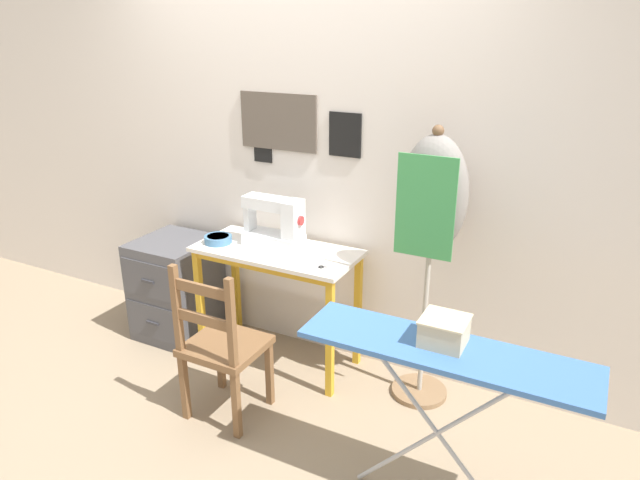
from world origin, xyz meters
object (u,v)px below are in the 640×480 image
Objects in this scene: sewing_machine at (276,224)px; ironing_board at (444,358)px; wooden_chair at (222,347)px; dress_form at (432,207)px; storage_box at (444,331)px; scissors at (325,267)px; thread_spool_near_machine at (311,246)px; filing_cabinet at (176,287)px; fabric_bowl at (218,239)px.

ironing_board is at bearing -30.91° from sewing_machine.
wooden_chair is (0.04, -0.65, -0.48)m from sewing_machine.
wooden_chair is 1.33m from dress_form.
wooden_chair is at bearing -143.41° from dress_form.
sewing_machine is at bearing 149.91° from storage_box.
sewing_machine is 0.32× the size of ironing_board.
storage_box reaches higher than wooden_chair.
ironing_board is at bearing -62.35° from storage_box.
thread_spool_near_machine reaches higher than scissors.
thread_spool_near_machine is 0.06× the size of filing_cabinet.
filing_cabinet is (-0.99, -0.11, -0.44)m from thread_spool_near_machine.
scissors is at bearing -2.89° from fabric_bowl.
dress_form is at bearing 1.24° from sewing_machine.
wooden_chair is 4.93× the size of storage_box.
sewing_machine is at bearing 17.51° from fabric_bowl.
filing_cabinet is at bearing -175.69° from sewing_machine.
filing_cabinet is at bearing -173.49° from thread_spool_near_machine.
filing_cabinet is (-1.19, 0.09, -0.43)m from scissors.
scissors is 0.29m from thread_spool_near_machine.
thread_spool_near_machine is at bearing 76.81° from wooden_chair.
sewing_machine is 0.39m from fabric_bowl.
sewing_machine is 9.40× the size of thread_spool_near_machine.
ironing_board is (1.21, -0.10, 0.34)m from wooden_chair.
scissors is at bearing -162.15° from dress_form.
fabric_bowl is 1.35m from dress_form.
thread_spool_near_machine is (-0.20, 0.20, 0.02)m from scissors.
dress_form is (0.53, 0.17, 0.38)m from scissors.
thread_spool_near_machine is at bearing 177.40° from dress_form.
fabric_bowl is at bearing -162.49° from sewing_machine.
sewing_machine is 0.56× the size of filing_cabinet.
thread_spool_near_machine is at bearing 6.51° from filing_cabinet.
storage_box is (-0.02, 0.03, 0.11)m from ironing_board.
filing_cabinet is (-0.78, -0.06, -0.57)m from sewing_machine.
sewing_machine reaches higher than fabric_bowl.
ironing_board is (1.61, -0.64, -0.02)m from fabric_bowl.
scissors is at bearing -45.36° from thread_spool_near_machine.
wooden_chair is at bearing -86.44° from sewing_machine.
thread_spool_near_machine is (0.56, 0.17, -0.00)m from fabric_bowl.
scissors is at bearing 144.68° from ironing_board.
dress_form reaches higher than wooden_chair.
fabric_bowl is 0.18× the size of wooden_chair.
scissors is 0.70m from wooden_chair.
dress_form is at bearing 17.85° from scissors.
fabric_bowl is 1.41× the size of scissors.
sewing_machine is 0.24× the size of dress_form.
dress_form is 1.32× the size of ironing_board.
filing_cabinet is at bearing 175.59° from scissors.
fabric_bowl is at bearing 158.41° from ironing_board.
thread_spool_near_machine is 1.09m from filing_cabinet.
wooden_chair is 1.27m from storage_box.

